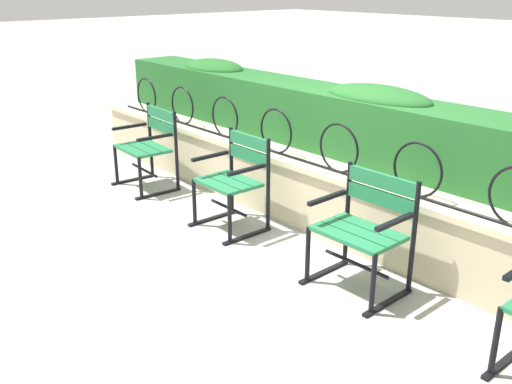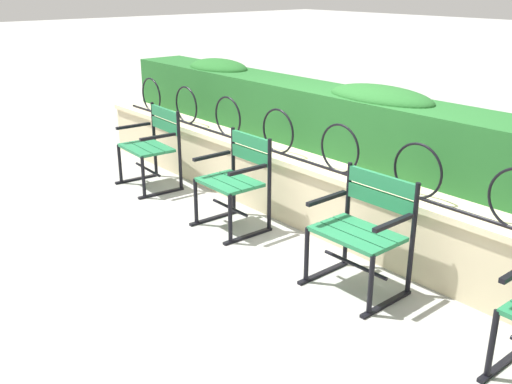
{
  "view_description": "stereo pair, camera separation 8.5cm",
  "coord_description": "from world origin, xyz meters",
  "views": [
    {
      "loc": [
        3.22,
        -2.67,
        2.11
      ],
      "look_at": [
        0.0,
        0.11,
        0.55
      ],
      "focal_mm": 40.61,
      "sensor_mm": 36.0,
      "label": 1
    },
    {
      "loc": [
        3.27,
        -2.61,
        2.11
      ],
      "look_at": [
        0.0,
        0.11,
        0.55
      ],
      "focal_mm": 40.61,
      "sensor_mm": 36.0,
      "label": 2
    }
  ],
  "objects": [
    {
      "name": "hedge_row",
      "position": [
        0.01,
        1.38,
        0.91
      ],
      "size": [
        7.0,
        0.59,
        0.66
      ],
      "color": "#236028",
      "rests_on": "stone_wall"
    },
    {
      "name": "park_chair_centre_left",
      "position": [
        -0.57,
        0.36,
        0.46
      ],
      "size": [
        0.57,
        0.53,
        0.85
      ],
      "color": "#237547",
      "rests_on": "ground"
    },
    {
      "name": "iron_arch_fence",
      "position": [
        -0.16,
        0.83,
        0.79
      ],
      "size": [
        6.61,
        0.02,
        0.42
      ],
      "color": "black",
      "rests_on": "stone_wall"
    },
    {
      "name": "park_chair_centre_right",
      "position": [
        0.87,
        0.38,
        0.46
      ],
      "size": [
        0.64,
        0.53,
        0.84
      ],
      "color": "#237547",
      "rests_on": "ground"
    },
    {
      "name": "ground_plane",
      "position": [
        0.0,
        0.0,
        0.0
      ],
      "size": [
        60.0,
        60.0,
        0.0
      ],
      "primitive_type": "plane",
      "color": "#9E9E99"
    },
    {
      "name": "park_chair_leftmost",
      "position": [
        -2.02,
        0.35,
        0.46
      ],
      "size": [
        0.65,
        0.56,
        0.85
      ],
      "color": "#237547",
      "rests_on": "ground"
    },
    {
      "name": "stone_wall",
      "position": [
        0.0,
        0.91,
        0.31
      ],
      "size": [
        7.14,
        0.41,
        0.6
      ],
      "color": "beige",
      "rests_on": "ground"
    }
  ]
}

